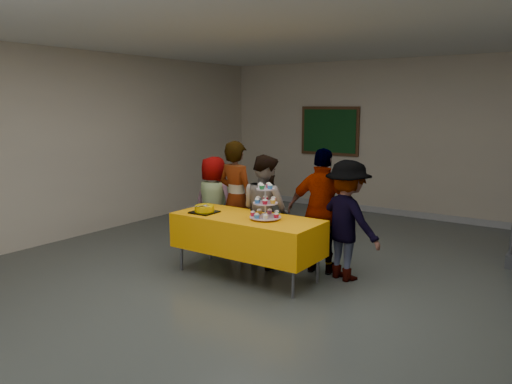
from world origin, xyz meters
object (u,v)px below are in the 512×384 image
at_px(bear_cake, 204,208).
at_px(schoolchild_a, 214,203).
at_px(bake_table, 247,233).
at_px(schoolchild_e, 347,220).
at_px(schoolchild_c, 265,210).
at_px(cupcake_stand, 265,205).
at_px(schoolchild_d, 323,211).
at_px(schoolchild_b, 236,199).
at_px(noticeboard, 330,131).

relative_size(bear_cake, schoolchild_a, 0.26).
distance_m(bake_table, bear_cake, 0.65).
bearing_deg(schoolchild_e, schoolchild_c, 23.14).
bearing_deg(schoolchild_e, cupcake_stand, 57.65).
height_order(cupcake_stand, schoolchild_e, schoolchild_e).
bearing_deg(schoolchild_d, schoolchild_b, -9.29).
distance_m(bake_table, schoolchild_c, 0.59).
distance_m(schoolchild_c, schoolchild_d, 0.80).
relative_size(cupcake_stand, bear_cake, 1.24).
relative_size(cupcake_stand, schoolchild_a, 0.32).
bearing_deg(schoolchild_b, noticeboard, -77.95).
relative_size(bake_table, schoolchild_a, 1.36).
distance_m(schoolchild_b, noticeboard, 3.99).
height_order(cupcake_stand, schoolchild_c, schoolchild_c).
bearing_deg(schoolchild_b, schoolchild_a, -7.00).
bearing_deg(schoolchild_e, noticeboard, -42.34).
distance_m(schoolchild_b, schoolchild_c, 0.58).
bearing_deg(bear_cake, schoolchild_a, 122.98).
bearing_deg(schoolchild_a, bear_cake, 120.97).
bearing_deg(noticeboard, bear_cake, -83.05).
relative_size(schoolchild_a, schoolchild_b, 0.84).
bearing_deg(bear_cake, cupcake_stand, 8.98).
bearing_deg(schoolchild_d, schoolchild_c, -0.50).
height_order(schoolchild_a, schoolchild_c, schoolchild_c).
bearing_deg(schoolchild_c, schoolchild_a, 7.74).
distance_m(cupcake_stand, schoolchild_b, 1.13).
bearing_deg(schoolchild_b, cupcake_stand, 149.85).
relative_size(schoolchild_d, schoolchild_e, 1.08).
relative_size(bake_table, bear_cake, 5.25).
distance_m(schoolchild_a, schoolchild_d, 1.84).
bearing_deg(bear_cake, noticeboard, 96.95).
relative_size(schoolchild_b, schoolchild_d, 1.03).
bearing_deg(noticeboard, schoolchild_e, -60.60).
relative_size(schoolchild_a, schoolchild_e, 0.94).
distance_m(schoolchild_a, schoolchild_c, 1.08).
xyz_separation_m(schoolchild_a, schoolchild_e, (2.20, -0.11, 0.05)).
distance_m(schoolchild_b, schoolchild_e, 1.70).
height_order(bake_table, bear_cake, bear_cake).
xyz_separation_m(schoolchild_a, schoolchild_c, (1.06, -0.21, 0.05)).
xyz_separation_m(bake_table, schoolchild_c, (-0.09, 0.55, 0.19)).
bearing_deg(cupcake_stand, schoolchild_e, 39.40).
xyz_separation_m(schoolchild_c, schoolchild_d, (0.78, 0.15, 0.05)).
relative_size(bear_cake, schoolchild_c, 0.24).
height_order(bear_cake, schoolchild_d, schoolchild_d).
height_order(bake_table, schoolchild_b, schoolchild_b).
xyz_separation_m(schoolchild_e, noticeboard, (-2.19, 3.89, 0.86)).
bearing_deg(schoolchild_d, schoolchild_e, 161.31).
relative_size(cupcake_stand, schoolchild_c, 0.30).
distance_m(schoolchild_a, schoolchild_e, 2.20).
bearing_deg(bear_cake, bake_table, 12.49).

